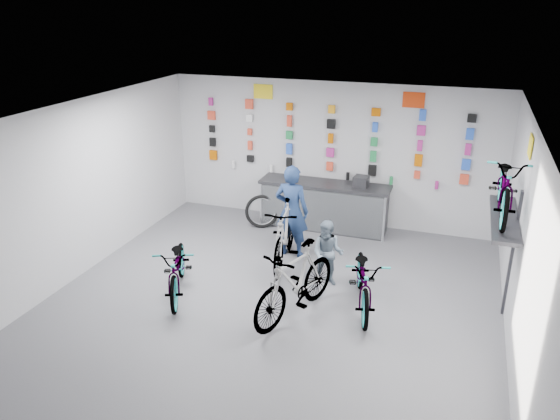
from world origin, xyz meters
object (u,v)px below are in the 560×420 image
at_px(bike_left, 178,267).
at_px(bike_center, 295,282).
at_px(clerk, 292,211).
at_px(customer, 328,253).
at_px(counter, 324,206).
at_px(bike_right, 364,279).
at_px(bike_service, 285,234).

xyz_separation_m(bike_left, bike_center, (2.01, -0.02, 0.11)).
relative_size(clerk, customer, 1.54).
height_order(counter, bike_right, counter).
bearing_deg(bike_left, counter, 42.07).
bearing_deg(bike_service, counter, 74.00).
relative_size(counter, bike_right, 1.46).
relative_size(bike_right, bike_service, 0.94).
bearing_deg(clerk, customer, 138.37).
distance_m(counter, bike_service, 1.85).
bearing_deg(bike_right, bike_left, 176.21).
distance_m(bike_left, bike_service, 2.06).
relative_size(bike_service, customer, 1.72).
height_order(counter, bike_service, bike_service).
distance_m(bike_right, customer, 0.90).
distance_m(bike_center, clerk, 2.15).
relative_size(bike_center, clerk, 1.09).
bearing_deg(bike_right, bike_center, -162.34).
height_order(bike_center, clerk, clerk).
distance_m(clerk, customer, 1.31).
bearing_deg(bike_left, clerk, 33.10).
xyz_separation_m(bike_left, bike_service, (1.29, 1.60, 0.12)).
distance_m(bike_right, clerk, 2.20).
bearing_deg(customer, clerk, 135.98).
bearing_deg(customer, counter, 105.89).
distance_m(counter, bike_right, 3.19).
relative_size(bike_center, bike_service, 0.98).
distance_m(counter, bike_left, 3.76).
bearing_deg(customer, bike_right, -36.95).
xyz_separation_m(clerk, customer, (0.92, -0.88, -0.31)).
height_order(bike_service, clerk, clerk).
bearing_deg(bike_service, bike_left, -137.31).
height_order(bike_right, bike_service, bike_service).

